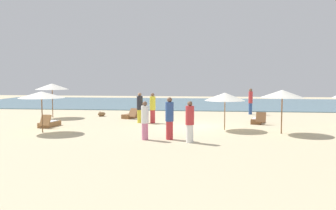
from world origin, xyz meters
The scene contains 16 objects.
ground_plane centered at (0.00, 0.00, 0.00)m, with size 60.00×60.00×0.00m, color beige.
ocean_water centered at (0.00, 17.00, 0.03)m, with size 48.00×16.00×0.06m, color slate.
umbrella_0 centered at (-9.75, 3.50, 2.13)m, with size 2.24×2.24×2.34m.
umbrella_2 centered at (4.57, -1.89, 1.99)m, with size 2.11×2.11×2.18m.
umbrella_3 centered at (-7.42, -2.93, 1.92)m, with size 2.28×2.28×2.08m.
umbrella_4 centered at (1.80, -0.95, 1.77)m, with size 2.12×2.12×1.98m.
lounger_0 centered at (3.87, 1.98, 0.18)m, with size 0.92×1.73×0.73m.
lounger_1 centered at (-7.99, -0.91, 0.18)m, with size 0.79×1.70×0.74m.
lounger_2 centered at (-4.29, 3.77, 0.17)m, with size 1.18×1.76×0.72m.
person_0 centered at (3.99, 7.12, 1.00)m, with size 0.39×0.39×1.93m.
person_1 centered at (-0.78, -4.20, 0.97)m, with size 0.47×0.47×1.91m.
person_2 centered at (-1.87, -4.40, 0.88)m, with size 0.45×0.45×1.74m.
person_3 centered at (-3.24, 1.42, 0.93)m, with size 0.44×0.44×1.84m.
person_4 centered at (-2.44, 1.37, 0.93)m, with size 0.45×0.45×1.83m.
person_5 centered at (0.17, -4.85, 0.90)m, with size 0.52×0.52×1.79m.
dog centered at (-6.63, 4.57, 0.17)m, with size 0.61×0.64×0.32m.
Camera 1 is at (1.07, -20.49, 2.89)m, focal length 39.17 mm.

